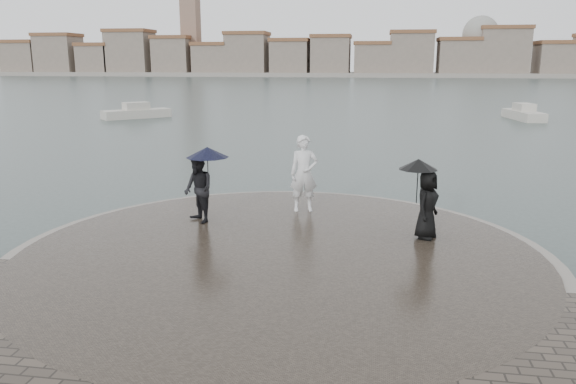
# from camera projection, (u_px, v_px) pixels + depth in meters

# --- Properties ---
(ground) EXTENTS (400.00, 400.00, 0.00)m
(ground) POSITION_uv_depth(u_px,v_px,m) (244.00, 337.00, 9.60)
(ground) COLOR #2B3835
(ground) RESTS_ON ground
(kerb_ring) EXTENTS (12.50, 12.50, 0.32)m
(kerb_ring) POSITION_uv_depth(u_px,v_px,m) (279.00, 259.00, 12.93)
(kerb_ring) COLOR gray
(kerb_ring) RESTS_ON ground
(quay_tip) EXTENTS (11.90, 11.90, 0.36)m
(quay_tip) POSITION_uv_depth(u_px,v_px,m) (279.00, 258.00, 12.92)
(quay_tip) COLOR #2D261E
(quay_tip) RESTS_ON ground
(statue) EXTENTS (0.91, 0.71, 2.20)m
(statue) POSITION_uv_depth(u_px,v_px,m) (304.00, 173.00, 16.10)
(statue) COLOR white
(statue) RESTS_ON quay_tip
(visitor_left) EXTENTS (1.38, 1.23, 2.04)m
(visitor_left) POSITION_uv_depth(u_px,v_px,m) (201.00, 180.00, 14.95)
(visitor_left) COLOR black
(visitor_left) RESTS_ON quay_tip
(visitor_right) EXTENTS (1.14, 1.06, 1.95)m
(visitor_right) POSITION_uv_depth(u_px,v_px,m) (425.00, 195.00, 13.62)
(visitor_right) COLOR black
(visitor_right) RESTS_ON quay_tip
(far_skyline) EXTENTS (260.00, 20.00, 37.00)m
(far_skyline) POSITION_uv_depth(u_px,v_px,m) (351.00, 57.00, 163.80)
(far_skyline) COLOR gray
(far_skyline) RESTS_ON ground
(boats) EXTENTS (39.37, 11.16, 1.50)m
(boats) POSITION_uv_depth(u_px,v_px,m) (411.00, 117.00, 43.48)
(boats) COLOR #BBB5A8
(boats) RESTS_ON ground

